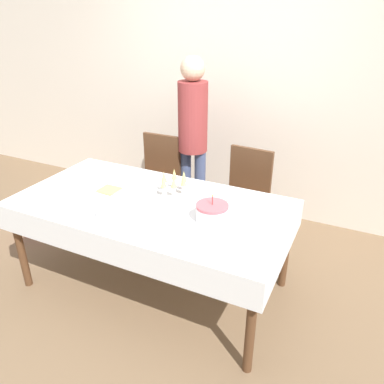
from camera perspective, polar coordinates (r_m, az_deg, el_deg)
name	(u,v)px	position (r m, az deg, el deg)	size (l,w,h in m)	color
ground_plane	(155,284)	(3.23, -5.63, -13.79)	(12.00, 12.00, 0.00)	brown
wall_back	(232,86)	(4.05, 6.12, 15.74)	(8.00, 0.05, 2.70)	silver
dining_table	(151,214)	(2.85, -6.21, -3.35)	(2.05, 1.06, 0.77)	white
dining_chair_far_left	(157,179)	(3.77, -5.28, 1.95)	(0.42, 0.42, 0.96)	#51331E
dining_chair_far_right	(244,197)	(3.43, 7.99, -0.76)	(0.45, 0.45, 0.96)	#51331E
birthday_cake	(212,213)	(2.52, 3.08, -3.16)	(0.22, 0.22, 0.20)	white
champagne_tray	(174,185)	(2.86, -2.75, 1.15)	(0.30, 0.30, 0.18)	silver
plate_stack_main	(114,212)	(2.65, -11.74, -3.06)	(0.26, 0.26, 0.05)	white
cake_knife	(195,233)	(2.41, 0.53, -6.22)	(0.30, 0.07, 0.00)	silver
fork_pile	(98,196)	(2.94, -14.08, -0.63)	(0.18, 0.09, 0.02)	silver
napkin_pile	(109,190)	(3.03, -12.55, 0.31)	(0.15, 0.15, 0.01)	#E0D166
person_standing	(193,130)	(3.60, 0.12, 9.47)	(0.28, 0.28, 1.71)	#3F4C72
gift_bag	(43,216)	(4.13, -21.77, -3.44)	(0.27, 0.16, 0.32)	#E559B2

